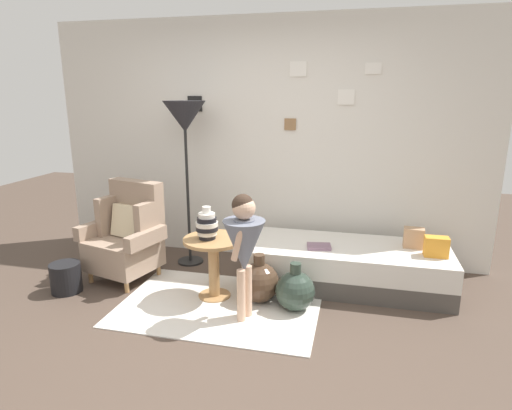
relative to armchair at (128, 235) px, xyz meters
The scene contains 15 objects.
ground_plane 1.62m from the armchair, 40.27° to the right, with size 12.00×12.00×0.00m, color #4C3D33.
gallery_wall 1.75m from the armchair, 38.46° to the left, with size 4.80×0.12×2.60m.
rug 1.23m from the armchair, 19.46° to the right, with size 1.73×1.20×0.01m, color silver.
armchair is the anchor object (origin of this frame).
daybed 2.19m from the armchair, ahead, with size 1.90×0.80×0.40m.
pillow_head 2.93m from the armchair, ahead, with size 0.20×0.12×0.18m, color orange.
pillow_mid 2.79m from the armchair, ahead, with size 0.18×0.12×0.19m, color tan.
side_table 1.02m from the armchair, 13.34° to the right, with size 0.54×0.54×0.57m.
vase_striped 1.01m from the armchair, 15.32° to the right, with size 0.20×0.20×0.29m.
floor_lamp 1.28m from the armchair, 47.92° to the left, with size 0.44×0.44×1.74m.
person_child 1.49m from the armchair, 22.15° to the right, with size 0.34×0.34×1.06m.
book_on_daybed 1.90m from the armchair, ahead, with size 0.22×0.16×0.03m, color slate.
demijohn_near 1.44m from the armchair, ahead, with size 0.36×0.36×0.44m.
demijohn_far 1.79m from the armchair, ahead, with size 0.34×0.34×0.43m.
magazine_basket 0.68m from the armchair, 131.37° to the right, with size 0.28×0.28×0.28m, color black.
Camera 1 is at (1.02, -2.66, 1.82)m, focal length 30.16 mm.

